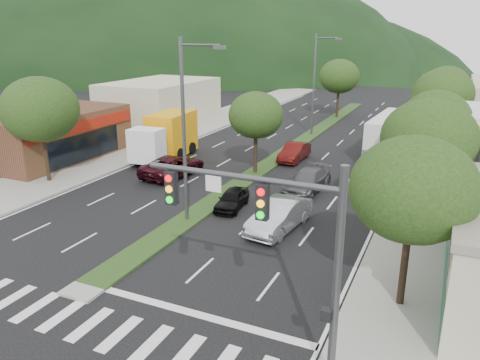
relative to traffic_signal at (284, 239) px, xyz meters
The scene contains 27 objects.
ground 10.27m from the traffic_signal, behind, with size 160.00×160.00×0.00m, color black.
sidewalk_right 27.15m from the traffic_signal, 82.55° to the left, with size 5.00×90.00×0.15m, color gray.
sidewalk_left 34.79m from the traffic_signal, 129.70° to the left, with size 6.00×90.00×0.15m, color gray.
median 31.23m from the traffic_signal, 107.00° to the left, with size 1.60×56.00×0.12m, color #233A15.
crosswalk 10.16m from the traffic_signal, behind, with size 19.00×2.20×0.01m, color silver.
traffic_signal is the anchor object (origin of this frame).
shop_left 32.19m from the traffic_signal, 148.97° to the left, with size 10.15×12.00×4.00m.
bldg_left_far 45.32m from the traffic_signal, 128.26° to the left, with size 9.00×14.00×4.60m, color beige.
hill_far 142.79m from the traffic_signal, 128.60° to the left, with size 176.00×132.00×82.00m, color black.
tree_r_a 6.29m from the traffic_signal, 61.80° to the left, with size 4.60×4.60×6.63m.
tree_r_b 13.87m from the traffic_signal, 77.63° to the left, with size 4.80×4.80×6.94m.
tree_r_c 21.74m from the traffic_signal, 82.15° to the left, with size 4.40×4.40×6.48m.
tree_r_d 31.68m from the traffic_signal, 84.62° to the left, with size 5.00×5.00×7.17m.
tree_r_e 41.65m from the traffic_signal, 85.91° to the left, with size 4.60×4.60×6.71m.
tree_med_near 21.53m from the traffic_signal, 114.80° to the left, with size 4.00×4.00×6.02m.
tree_med_far 46.43m from the traffic_signal, 101.22° to the left, with size 4.80×4.80×6.94m.
tree_l_a 24.43m from the traffic_signal, 151.81° to the left, with size 5.20×5.20×7.25m.
streetlight_near 13.03m from the traffic_signal, 132.77° to the left, with size 2.60×0.25×10.00m.
streetlight_mid 35.66m from the traffic_signal, 104.33° to the left, with size 2.60×0.25×10.00m.
sedan_silver 11.82m from the traffic_signal, 110.14° to the left, with size 1.73×4.96×1.63m, color #B4B6BC.
suv_maroon 22.18m from the traffic_signal, 131.02° to the left, with size 2.54×5.52×1.53m, color black.
car_queue_a 15.00m from the traffic_signal, 121.43° to the left, with size 1.40×3.48×1.18m, color black.
car_queue_b 18.28m from the traffic_signal, 104.03° to the left, with size 2.01×4.95×1.44m, color #4E4E53.
car_queue_c 25.74m from the traffic_signal, 107.22° to the left, with size 1.53×4.40×1.45m, color #4F0F0D.
car_queue_d 29.60m from the traffic_signal, 92.43° to the left, with size 2.07×4.48×1.24m, color black.
box_truck 27.29m from the traffic_signal, 130.24° to the left, with size 3.42×7.67×3.68m.
motorhome 29.34m from the traffic_signal, 91.22° to the left, with size 3.33×9.13×3.45m.
Camera 1 is at (12.93, -13.09, 10.30)m, focal length 35.00 mm.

